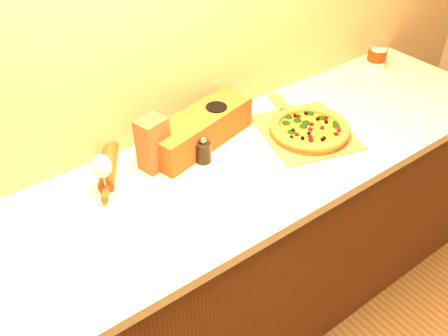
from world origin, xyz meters
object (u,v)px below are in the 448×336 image
pizza_peel (304,130)px  coffee_canister (377,55)px  wine_glass (102,167)px  dark_jar (217,121)px  pizza (310,129)px  rolling_pin (109,162)px  pepper_grinder (203,151)px

pizza_peel → coffee_canister: size_ratio=4.42×
wine_glass → dark_jar: size_ratio=1.22×
pizza → wine_glass: bearing=169.0°
rolling_pin → coffee_canister: coffee_canister is taller
pepper_grinder → rolling_pin: bearing=150.2°
wine_glass → pizza: bearing=-11.0°
rolling_pin → dark_jar: (0.43, -0.06, 0.04)m
rolling_pin → dark_jar: size_ratio=2.81×
pizza_peel → wine_glass: wine_glass is taller
pizza → rolling_pin: (-0.71, 0.27, 0.00)m
rolling_pin → coffee_canister: bearing=-2.0°
pepper_grinder → wine_glass: 0.37m
pepper_grinder → wine_glass: (-0.36, 0.05, 0.07)m
pizza → dark_jar: dark_jar is taller
pizza_peel → coffee_canister: bearing=33.3°
pizza → pepper_grinder: pepper_grinder is taller
dark_jar → pizza_peel: bearing=-31.4°
wine_glass → dark_jar: bearing=6.8°
rolling_pin → coffee_canister: 1.38m
pepper_grinder → dark_jar: dark_jar is taller
coffee_canister → dark_jar: 0.95m
pizza → wine_glass: wine_glass is taller
coffee_canister → rolling_pin: bearing=178.0°
rolling_pin → coffee_canister: size_ratio=3.03×
pepper_grinder → dark_jar: bearing=37.8°
pepper_grinder → wine_glass: wine_glass is taller
pizza → rolling_pin: bearing=159.1°
pizza → coffee_canister: (0.66, 0.22, 0.03)m
pizza → wine_glass: (-0.79, 0.15, 0.08)m
pepper_grinder → rolling_pin: 0.33m
pizza_peel → pepper_grinder: (-0.43, 0.07, 0.04)m
pizza_peel → pepper_grinder: pepper_grinder is taller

